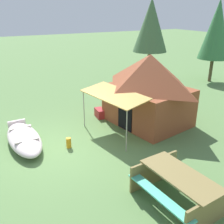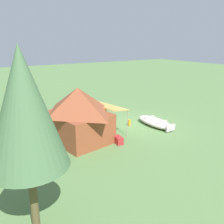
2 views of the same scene
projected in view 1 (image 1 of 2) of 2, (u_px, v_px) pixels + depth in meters
The scene contains 8 objects.
ground_plane at pixel (60, 148), 8.72m from camera, with size 80.00×80.00×0.00m, color #587C45.
beached_rowboat at pixel (24, 138), 8.85m from camera, with size 2.75×1.05×0.47m.
canvas_cabin_tent at pixel (149, 89), 10.18m from camera, with size 3.62×4.07×2.77m.
picnic_table at pixel (180, 185), 6.12m from camera, with size 2.08×1.69×0.78m.
cooler_box at pixel (100, 113), 11.13m from camera, with size 0.59×0.32×0.37m, color #AE2729.
fuel_can at pixel (69, 143), 8.69m from camera, with size 0.17×0.17×0.36m, color orange.
pine_tree_back_left at pixel (217, 30), 15.54m from camera, with size 1.87×1.87×4.92m.
pine_tree_far_center at pixel (151, 26), 15.14m from camera, with size 2.03×2.03×4.94m.
Camera 1 is at (7.56, -2.09, 4.36)m, focal length 41.79 mm.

